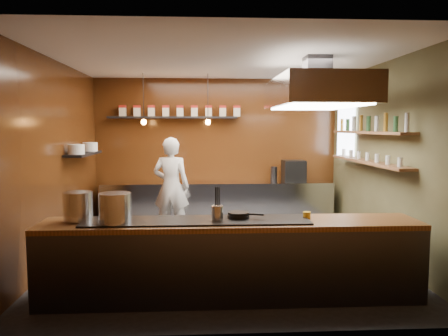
{
  "coord_description": "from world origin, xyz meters",
  "views": [
    {
      "loc": [
        -0.36,
        -6.57,
        2.01
      ],
      "look_at": [
        0.03,
        0.4,
        1.35
      ],
      "focal_mm": 35.0,
      "sensor_mm": 36.0,
      "label": 1
    }
  ],
  "objects": [
    {
      "name": "floor",
      "position": [
        0.0,
        0.0,
        0.0
      ],
      "size": [
        5.0,
        5.0,
        0.0
      ],
      "primitive_type": "plane",
      "color": "black",
      "rests_on": "ground"
    },
    {
      "name": "back_wall",
      "position": [
        0.0,
        2.5,
        1.5
      ],
      "size": [
        5.0,
        0.0,
        5.0
      ],
      "primitive_type": "plane",
      "rotation": [
        1.57,
        0.0,
        0.0
      ],
      "color": "#39160A",
      "rests_on": "ground"
    },
    {
      "name": "left_wall",
      "position": [
        -2.5,
        0.0,
        1.5
      ],
      "size": [
        0.0,
        5.0,
        5.0
      ],
      "primitive_type": "plane",
      "rotation": [
        1.57,
        0.0,
        1.57
      ],
      "color": "#39160A",
      "rests_on": "ground"
    },
    {
      "name": "right_wall",
      "position": [
        2.5,
        0.0,
        1.5
      ],
      "size": [
        0.0,
        5.0,
        5.0
      ],
      "primitive_type": "plane",
      "rotation": [
        1.57,
        0.0,
        -1.57
      ],
      "color": "#484529",
      "rests_on": "ground"
    },
    {
      "name": "ceiling",
      "position": [
        0.0,
        0.0,
        3.0
      ],
      "size": [
        5.0,
        5.0,
        0.0
      ],
      "primitive_type": "plane",
      "rotation": [
        3.14,
        0.0,
        0.0
      ],
      "color": "silver",
      "rests_on": "back_wall"
    },
    {
      "name": "window_pane",
      "position": [
        2.45,
        1.7,
        1.9
      ],
      "size": [
        0.0,
        1.0,
        1.0
      ],
      "primitive_type": "plane",
      "rotation": [
        1.57,
        0.0,
        -1.57
      ],
      "color": "white",
      "rests_on": "right_wall"
    },
    {
      "name": "prep_counter",
      "position": [
        0.0,
        2.17,
        0.45
      ],
      "size": [
        4.6,
        0.65,
        0.9
      ],
      "primitive_type": "cube",
      "color": "silver",
      "rests_on": "floor"
    },
    {
      "name": "pass_counter",
      "position": [
        -0.0,
        -1.6,
        0.47
      ],
      "size": [
        4.4,
        0.72,
        0.94
      ],
      "color": "#38383D",
      "rests_on": "floor"
    },
    {
      "name": "tin_shelf",
      "position": [
        -0.9,
        2.36,
        2.2
      ],
      "size": [
        2.6,
        0.26,
        0.04
      ],
      "primitive_type": "cube",
      "color": "black",
      "rests_on": "back_wall"
    },
    {
      "name": "plate_shelf",
      "position": [
        -2.34,
        1.0,
        1.55
      ],
      "size": [
        0.3,
        1.4,
        0.04
      ],
      "primitive_type": "cube",
      "color": "black",
      "rests_on": "left_wall"
    },
    {
      "name": "bottle_shelf_upper",
      "position": [
        2.34,
        0.3,
        1.92
      ],
      "size": [
        0.26,
        2.8,
        0.04
      ],
      "primitive_type": "cube",
      "color": "brown",
      "rests_on": "right_wall"
    },
    {
      "name": "bottle_shelf_lower",
      "position": [
        2.34,
        0.3,
        1.45
      ],
      "size": [
        0.26,
        2.8,
        0.04
      ],
      "primitive_type": "cube",
      "color": "brown",
      "rests_on": "right_wall"
    },
    {
      "name": "extractor_hood",
      "position": [
        1.3,
        -0.4,
        2.51
      ],
      "size": [
        1.2,
        2.0,
        0.72
      ],
      "color": "#38383D",
      "rests_on": "ceiling"
    },
    {
      "name": "pendant_left",
      "position": [
        -1.4,
        1.7,
        2.15
      ],
      "size": [
        0.1,
        0.1,
        0.95
      ],
      "color": "black",
      "rests_on": "ceiling"
    },
    {
      "name": "pendant_right",
      "position": [
        -0.2,
        1.7,
        2.15
      ],
      "size": [
        0.1,
        0.1,
        0.95
      ],
      "color": "black",
      "rests_on": "ceiling"
    },
    {
      "name": "storage_tins",
      "position": [
        -0.75,
        2.36,
        2.33
      ],
      "size": [
        2.43,
        0.13,
        0.22
      ],
      "color": "#BDB49D",
      "rests_on": "tin_shelf"
    },
    {
      "name": "plate_stacks",
      "position": [
        -2.34,
        1.0,
        1.65
      ],
      "size": [
        0.26,
        1.16,
        0.16
      ],
      "color": "white",
      "rests_on": "plate_shelf"
    },
    {
      "name": "bottles",
      "position": [
        2.34,
        0.3,
        2.06
      ],
      "size": [
        0.06,
        2.66,
        0.24
      ],
      "color": "silver",
      "rests_on": "bottle_shelf_upper"
    },
    {
      "name": "wine_glasses",
      "position": [
        2.34,
        0.3,
        1.53
      ],
      "size": [
        0.07,
        2.37,
        0.13
      ],
      "color": "silver",
      "rests_on": "bottle_shelf_lower"
    },
    {
      "name": "stockpot_large",
      "position": [
        -1.77,
        -1.51,
        1.1
      ],
      "size": [
        0.36,
        0.36,
        0.32
      ],
      "primitive_type": "cylinder",
      "rotation": [
        0.0,
        0.0,
        -0.11
      ],
      "color": "silver",
      "rests_on": "pass_counter"
    },
    {
      "name": "stockpot_small",
      "position": [
        -1.31,
        -1.7,
        1.11
      ],
      "size": [
        0.4,
        0.4,
        0.33
      ],
      "primitive_type": "cylinder",
      "rotation": [
        0.0,
        0.0,
        0.12
      ],
      "color": "silver",
      "rests_on": "pass_counter"
    },
    {
      "name": "utensil_crock",
      "position": [
        -0.16,
        -1.64,
        1.02
      ],
      "size": [
        0.16,
        0.16,
        0.17
      ],
      "primitive_type": "cylinder",
      "rotation": [
        0.0,
        0.0,
        0.21
      ],
      "color": "#B7BABF",
      "rests_on": "pass_counter"
    },
    {
      "name": "frying_pan",
      "position": [
        0.1,
        -1.51,
        0.97
      ],
      "size": [
        0.43,
        0.27,
        0.07
      ],
      "color": "black",
      "rests_on": "pass_counter"
    },
    {
      "name": "butter_jar",
      "position": [
        0.91,
        -1.52,
        0.96
      ],
      "size": [
        0.12,
        0.12,
        0.08
      ],
      "primitive_type": "cylinder",
      "rotation": [
        0.0,
        0.0,
        0.42
      ],
      "color": "yellow",
      "rests_on": "pass_counter"
    },
    {
      "name": "espresso_machine",
      "position": [
        1.54,
        2.12,
        1.12
      ],
      "size": [
        0.44,
        0.42,
        0.44
      ],
      "primitive_type": "cube",
      "rotation": [
        0.0,
        0.0,
        0.01
      ],
      "color": "black",
      "rests_on": "prep_counter"
    },
    {
      "name": "chef",
      "position": [
        -0.88,
        1.41,
        0.91
      ],
      "size": [
        0.73,
        0.54,
        1.82
      ],
      "primitive_type": "imported",
      "rotation": [
        0.0,
        0.0,
        2.97
      ],
      "color": "white",
      "rests_on": "floor"
    }
  ]
}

